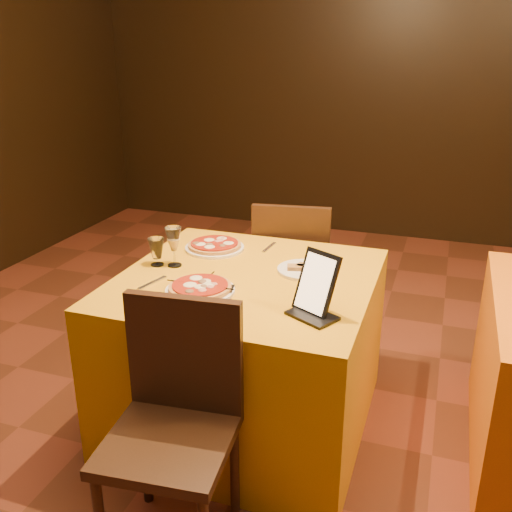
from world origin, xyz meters
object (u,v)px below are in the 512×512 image
(pizza_near, at_px, (200,289))
(tablet, at_px, (316,283))
(wine_glass, at_px, (174,246))
(water_glass, at_px, (157,252))
(main_table, at_px, (247,351))
(chair_main_far, at_px, (294,273))
(pizza_far, at_px, (215,246))
(chair_main_near, at_px, (168,442))

(pizza_near, height_order, tablet, tablet)
(wine_glass, bearing_deg, water_glass, -166.66)
(main_table, height_order, chair_main_far, chair_main_far)
(chair_main_far, distance_m, water_glass, 0.99)
(pizza_near, height_order, wine_glass, wine_glass)
(pizza_far, relative_size, wine_glass, 1.55)
(chair_main_near, relative_size, pizza_near, 3.15)
(water_glass, height_order, tablet, tablet)
(pizza_near, bearing_deg, chair_main_near, -77.51)
(main_table, distance_m, chair_main_far, 0.81)
(pizza_near, relative_size, pizza_far, 0.98)
(chair_main_near, xyz_separation_m, water_glass, (-0.44, 0.78, 0.36))
(pizza_near, bearing_deg, tablet, -2.51)
(chair_main_near, xyz_separation_m, wine_glass, (-0.36, 0.80, 0.39))
(pizza_far, height_order, tablet, tablet)
(tablet, bearing_deg, chair_main_near, -95.70)
(chair_main_near, xyz_separation_m, tablet, (0.37, 0.54, 0.41))
(chair_main_near, distance_m, chair_main_far, 1.59)
(pizza_far, height_order, water_glass, water_glass)
(pizza_near, bearing_deg, water_glass, 145.76)
(chair_main_near, bearing_deg, pizza_far, 98.68)
(pizza_far, bearing_deg, wine_glass, -108.11)
(chair_main_far, bearing_deg, chair_main_near, 81.48)
(main_table, distance_m, pizza_near, 0.47)
(pizza_near, bearing_deg, pizza_far, 106.31)
(chair_main_near, bearing_deg, water_glass, 113.76)
(wine_glass, bearing_deg, main_table, -1.88)
(main_table, xyz_separation_m, pizza_far, (-0.27, 0.28, 0.39))
(pizza_far, bearing_deg, water_glass, -120.31)
(chair_main_far, height_order, wine_glass, wine_glass)
(wine_glass, bearing_deg, pizza_near, -44.85)
(pizza_far, relative_size, tablet, 1.21)
(chair_main_far, xyz_separation_m, tablet, (0.37, -1.04, 0.41))
(main_table, bearing_deg, water_glass, -179.07)
(water_glass, bearing_deg, main_table, 0.93)
(main_table, distance_m, chair_main_near, 0.79)
(pizza_far, distance_m, water_glass, 0.33)
(chair_main_far, relative_size, pizza_far, 3.09)
(pizza_near, height_order, water_glass, water_glass)
(chair_main_far, xyz_separation_m, pizza_far, (-0.27, -0.52, 0.31))
(pizza_far, xyz_separation_m, water_glass, (-0.17, -0.29, 0.05))
(main_table, relative_size, pizza_near, 3.81)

